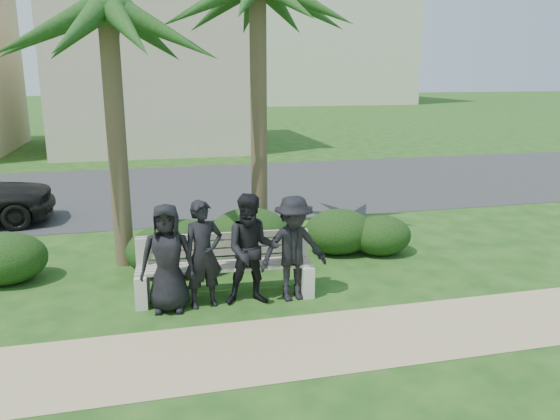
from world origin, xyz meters
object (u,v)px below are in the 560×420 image
Objects in this scene: palm_left at (107,13)px; park_bench at (225,270)px; man_b at (203,254)px; man_c at (252,250)px; man_a at (167,258)px; man_d at (294,249)px.

park_bench is at bearing -50.92° from palm_left.
park_bench is 0.58m from man_b.
man_b is at bearing -178.93° from man_c.
man_b is 4.21m from palm_left.
man_a is at bearing 169.41° from man_b.
man_d reaches higher than park_bench.
park_bench is at bearing 26.70° from man_b.
palm_left reaches higher than man_d.
palm_left is at bearing 133.18° from park_bench.
man_b reaches higher than park_bench.
man_b is (-0.34, -0.28, 0.37)m from park_bench.
man_c is 1.04× the size of man_d.
palm_left is (-1.18, 2.15, 3.43)m from man_b.
man_b is 1.31m from man_d.
palm_left is at bearing 132.63° from man_d.
park_bench is 1.69× the size of man_b.
man_d is at bearing -41.64° from palm_left.
man_a is at bearing 172.68° from man_d.
park_bench is 0.64m from man_c.
palm_left reaches higher than park_bench.
park_bench is 0.96m from man_a.
man_d is (1.31, -0.07, 0.00)m from man_b.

